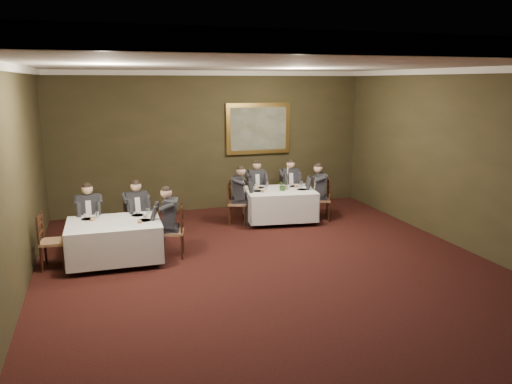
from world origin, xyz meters
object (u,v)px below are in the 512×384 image
chair_sec_endleft (53,253)px  painting (258,129)px  chair_sec_endright (173,242)px  chair_main_endleft (237,212)px  centerpiece (283,185)px  diner_main_endleft (238,202)px  table_second (115,239)px  diner_sec_endright (172,230)px  candlestick (287,181)px  chair_main_endright (321,208)px  diner_main_endright (321,199)px  diner_sec_backright (137,221)px  chair_main_backleft (256,202)px  chair_main_backright (289,201)px  table_main (280,203)px  diner_main_backright (289,192)px  diner_main_backleft (256,194)px  chair_sec_backright (137,232)px  diner_sec_backleft (90,225)px  chair_sec_backleft (91,236)px

chair_sec_endleft → painting: (4.86, 3.27, 1.76)m
chair_sec_endright → painting: bearing=-27.4°
chair_main_endleft → centerpiece: (1.05, -0.22, 0.62)m
diner_main_endleft → chair_sec_endleft: 4.25m
table_second → diner_sec_endright: 1.04m
chair_sec_endright → candlestick: candlestick is taller
table_second → chair_main_endright: 5.04m
diner_main_endright → diner_sec_backright: bearing=117.0°
chair_main_backleft → chair_main_backright: 0.86m
chair_main_backright → chair_sec_endleft: same height
diner_sec_backright → painting: (3.34, 2.46, 1.53)m
chair_sec_endright → chair_main_backleft: bearing=-31.6°
chair_sec_endright → diner_sec_endright: diner_sec_endright is taller
chair_main_endleft → candlestick: bearing=105.0°
chair_sec_endleft → centerpiece: (4.90, 1.54, 0.62)m
chair_main_endleft → chair_sec_endright: bearing=-24.6°
chair_main_backleft → centerpiece: (0.36, -0.95, 0.62)m
chair_sec_endright → chair_main_endright: bearing=-55.6°
table_main → diner_main_backright: 0.92m
table_main → candlestick: (0.20, 0.04, 0.51)m
diner_main_backright → chair_main_endright: (0.47, -0.88, -0.23)m
table_second → diner_sec_endright: (1.04, -0.02, 0.06)m
candlestick → diner_main_endleft: bearing=175.5°
table_second → centerpiece: bearing=22.0°
diner_main_backright → chair_sec_endleft: bearing=27.7°
chair_main_endright → diner_sec_endright: (-3.77, -1.52, 0.23)m
chair_main_endleft → painting: 2.53m
table_main → centerpiece: bearing=-63.5°
diner_main_endright → painting: bearing=47.3°
painting → diner_main_backleft: bearing=-111.9°
table_main → chair_sec_endright: size_ratio=1.75×
table_main → diner_main_endleft: size_ratio=1.30×
table_second → chair_sec_backright: size_ratio=1.69×
table_main → painting: bearing=90.0°
chair_sec_backright → centerpiece: 3.51m
chair_main_endleft → chair_main_endright: (2.01, -0.27, 0.00)m
table_second → diner_main_endleft: 3.32m
table_second → chair_main_backright: (4.34, 2.40, -0.17)m
diner_sec_backleft → chair_main_endright: bearing=-174.1°
table_main → diner_sec_backright: size_ratio=1.30×
diner_sec_backleft → chair_sec_backright: (0.89, -0.00, -0.23)m
chair_main_endright → chair_sec_endleft: bearing=122.4°
painting → diner_sec_backright: bearing=-143.7°
table_second → diner_main_endright: bearing=17.4°
chair_main_endright → chair_sec_endleft: 6.05m
diner_main_endright → chair_sec_backleft: size_ratio=1.35×
diner_sec_backleft → chair_main_backright: bearing=-163.2°
diner_main_endleft → chair_main_endright: diner_main_endleft is taller
chair_sec_backleft → diner_sec_backright: diner_sec_backright is taller
diner_sec_endright → candlestick: 3.44m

